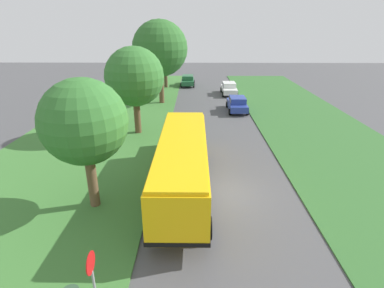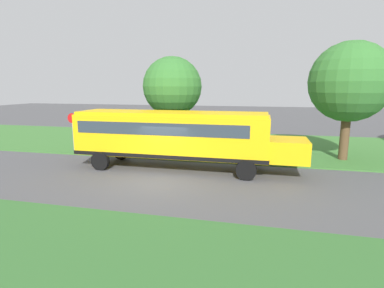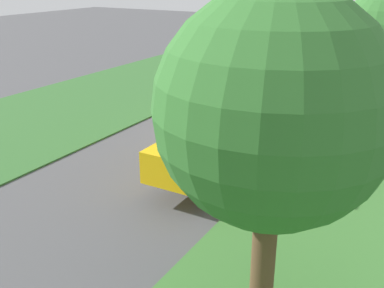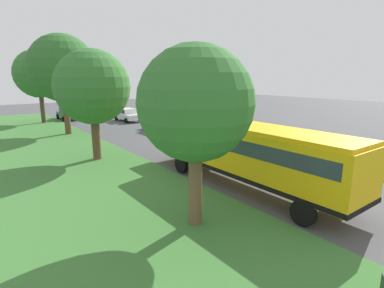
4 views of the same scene
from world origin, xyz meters
TOP-DOWN VIEW (x-y plane):
  - ground_plane at (0.00, 0.00)m, footprint 120.00×120.00m
  - grass_verge at (-10.00, 0.00)m, footprint 12.00×80.00m
  - school_bus at (-2.32, 0.29)m, footprint 2.85×12.42m
  - oak_tree_beside_bus at (-6.71, -1.16)m, footprint 4.04×4.04m
  - oak_tree_roadside_mid at (-6.45, 9.85)m, footprint 4.74×4.74m
  - stop_sign at (-4.60, -7.74)m, footprint 0.08×0.68m
  - trash_bin at (-5.57, -7.36)m, footprint 0.56×0.56m

SIDE VIEW (x-z plane):
  - ground_plane at x=0.00m, z-range 0.00..0.00m
  - grass_verge at x=-10.00m, z-range 0.00..0.08m
  - trash_bin at x=-5.57m, z-range 0.00..0.90m
  - stop_sign at x=-4.60m, z-range 0.37..3.11m
  - school_bus at x=-2.32m, z-range 0.34..3.50m
  - oak_tree_beside_bus at x=-6.71m, z-range 1.24..7.78m
  - oak_tree_roadside_mid at x=-6.45m, z-range 1.21..8.37m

